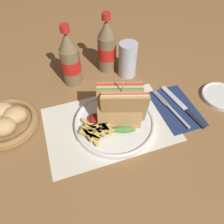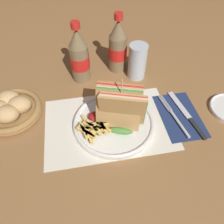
{
  "view_description": "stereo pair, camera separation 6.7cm",
  "coord_description": "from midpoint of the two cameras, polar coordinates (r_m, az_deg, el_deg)",
  "views": [
    {
      "loc": [
        -0.14,
        -0.38,
        0.55
      ],
      "look_at": [
        -0.0,
        0.04,
        0.04
      ],
      "focal_mm": 35.0,
      "sensor_mm": 36.0,
      "label": 1
    },
    {
      "loc": [
        -0.08,
        -0.4,
        0.55
      ],
      "look_at": [
        -0.0,
        0.04,
        0.04
      ],
      "focal_mm": 35.0,
      "sensor_mm": 36.0,
      "label": 2
    }
  ],
  "objects": [
    {
      "name": "ground_plane",
      "position": [
        0.68,
        -1.59,
        -4.77
      ],
      "size": [
        4.0,
        4.0,
        0.0
      ],
      "primitive_type": "plane",
      "color": "olive"
    },
    {
      "name": "placemat",
      "position": [
        0.69,
        -3.41,
        -3.27
      ],
      "size": [
        0.4,
        0.27,
        0.0
      ],
      "color": "silver",
      "rests_on": "ground_plane"
    },
    {
      "name": "plate_main",
      "position": [
        0.68,
        -2.27,
        -3.0
      ],
      "size": [
        0.25,
        0.25,
        0.02
      ],
      "color": "white",
      "rests_on": "ground_plane"
    },
    {
      "name": "club_sandwich",
      "position": [
        0.63,
        -0.48,
        0.98
      ],
      "size": [
        0.15,
        0.12,
        0.17
      ],
      "color": "tan",
      "rests_on": "plate_main"
    },
    {
      "name": "fries_pile",
      "position": [
        0.64,
        -7.09,
        -4.98
      ],
      "size": [
        0.11,
        0.11,
        0.02
      ],
      "color": "#E0B756",
      "rests_on": "plate_main"
    },
    {
      "name": "ketchup_blob",
      "position": [
        0.68,
        -7.21,
        -1.76
      ],
      "size": [
        0.04,
        0.04,
        0.02
      ],
      "color": "maroon",
      "rests_on": "plate_main"
    },
    {
      "name": "napkin",
      "position": [
        0.76,
        13.95,
        0.93
      ],
      "size": [
        0.13,
        0.2,
        0.0
      ],
      "color": "navy",
      "rests_on": "ground_plane"
    },
    {
      "name": "fork",
      "position": [
        0.73,
        13.4,
        -0.07
      ],
      "size": [
        0.04,
        0.19,
        0.01
      ],
      "rotation": [
        0.0,
        0.0,
        0.16
      ],
      "color": "silver",
      "rests_on": "napkin"
    },
    {
      "name": "knife",
      "position": [
        0.76,
        15.55,
        1.38
      ],
      "size": [
        0.05,
        0.21,
        0.0
      ],
      "rotation": [
        0.0,
        0.0,
        0.16
      ],
      "color": "black",
      "rests_on": "napkin"
    },
    {
      "name": "coke_bottle_near",
      "position": [
        0.79,
        -13.35,
        12.93
      ],
      "size": [
        0.07,
        0.07,
        0.22
      ],
      "color": "#7A6647",
      "rests_on": "ground_plane"
    },
    {
      "name": "coke_bottle_far",
      "position": [
        0.84,
        -3.75,
        16.43
      ],
      "size": [
        0.07,
        0.07,
        0.22
      ],
      "color": "#7A6647",
      "rests_on": "ground_plane"
    },
    {
      "name": "glass_near",
      "position": [
        0.83,
        1.74,
        12.94
      ],
      "size": [
        0.07,
        0.07,
        0.13
      ],
      "color": "silver",
      "rests_on": "ground_plane"
    },
    {
      "name": "bread_basket",
      "position": [
        0.76,
        -28.44,
        -2.37
      ],
      "size": [
        0.19,
        0.19,
        0.07
      ],
      "color": "olive",
      "rests_on": "ground_plane"
    },
    {
      "name": "side_saucer",
      "position": [
        0.84,
        24.66,
        3.71
      ],
      "size": [
        0.14,
        0.14,
        0.01
      ],
      "color": "white",
      "rests_on": "ground_plane"
    }
  ]
}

